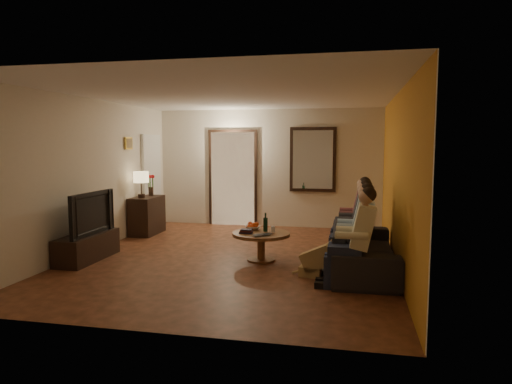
% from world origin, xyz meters
% --- Properties ---
extents(floor, '(5.00, 6.00, 0.01)m').
position_xyz_m(floor, '(0.00, 0.00, 0.00)').
color(floor, '#3D2210').
rests_on(floor, ground).
extents(ceiling, '(5.00, 6.00, 0.01)m').
position_xyz_m(ceiling, '(0.00, 0.00, 2.60)').
color(ceiling, white).
rests_on(ceiling, back_wall).
extents(back_wall, '(5.00, 0.02, 2.60)m').
position_xyz_m(back_wall, '(0.00, 3.00, 1.30)').
color(back_wall, beige).
rests_on(back_wall, floor).
extents(front_wall, '(5.00, 0.02, 2.60)m').
position_xyz_m(front_wall, '(0.00, -3.00, 1.30)').
color(front_wall, beige).
rests_on(front_wall, floor).
extents(left_wall, '(0.02, 6.00, 2.60)m').
position_xyz_m(left_wall, '(-2.50, 0.00, 1.30)').
color(left_wall, beige).
rests_on(left_wall, floor).
extents(right_wall, '(0.02, 6.00, 2.60)m').
position_xyz_m(right_wall, '(2.50, 0.00, 1.30)').
color(right_wall, beige).
rests_on(right_wall, floor).
extents(orange_accent, '(0.01, 6.00, 2.60)m').
position_xyz_m(orange_accent, '(2.49, 0.00, 1.30)').
color(orange_accent, orange).
rests_on(orange_accent, right_wall).
extents(kitchen_doorway, '(1.00, 0.06, 2.10)m').
position_xyz_m(kitchen_doorway, '(-0.80, 2.98, 1.05)').
color(kitchen_doorway, '#FFE0A5').
rests_on(kitchen_doorway, floor).
extents(door_trim, '(1.12, 0.04, 2.22)m').
position_xyz_m(door_trim, '(-0.80, 2.97, 1.05)').
color(door_trim, black).
rests_on(door_trim, floor).
extents(fridge_glimpse, '(0.45, 0.03, 1.70)m').
position_xyz_m(fridge_glimpse, '(-0.55, 2.98, 0.90)').
color(fridge_glimpse, silver).
rests_on(fridge_glimpse, floor).
extents(mirror_frame, '(1.00, 0.05, 1.40)m').
position_xyz_m(mirror_frame, '(1.00, 2.96, 1.50)').
color(mirror_frame, black).
rests_on(mirror_frame, back_wall).
extents(mirror_glass, '(0.86, 0.02, 1.26)m').
position_xyz_m(mirror_glass, '(1.00, 2.93, 1.50)').
color(mirror_glass, white).
rests_on(mirror_glass, back_wall).
extents(white_door, '(0.06, 0.85, 2.04)m').
position_xyz_m(white_door, '(-2.46, 2.30, 1.02)').
color(white_door, white).
rests_on(white_door, floor).
extents(framed_art, '(0.03, 0.28, 0.24)m').
position_xyz_m(framed_art, '(-2.47, 1.30, 1.85)').
color(framed_art, '#B28C33').
rests_on(framed_art, left_wall).
extents(art_canvas, '(0.01, 0.22, 0.18)m').
position_xyz_m(art_canvas, '(-2.46, 1.30, 1.85)').
color(art_canvas, brown).
rests_on(art_canvas, left_wall).
extents(dresser, '(0.45, 0.86, 0.77)m').
position_xyz_m(dresser, '(-2.25, 1.57, 0.38)').
color(dresser, black).
rests_on(dresser, floor).
extents(table_lamp, '(0.30, 0.30, 0.54)m').
position_xyz_m(table_lamp, '(-2.25, 1.35, 1.04)').
color(table_lamp, beige).
rests_on(table_lamp, dresser).
extents(flower_vase, '(0.14, 0.14, 0.44)m').
position_xyz_m(flower_vase, '(-2.25, 1.79, 0.99)').
color(flower_vase, red).
rests_on(flower_vase, dresser).
extents(tv_stand, '(0.45, 1.25, 0.42)m').
position_xyz_m(tv_stand, '(-2.25, -0.59, 0.21)').
color(tv_stand, black).
rests_on(tv_stand, floor).
extents(tv, '(1.17, 0.15, 0.67)m').
position_xyz_m(tv, '(-2.25, -0.59, 0.75)').
color(tv, black).
rests_on(tv, tv_stand).
extents(sofa, '(2.26, 0.91, 0.66)m').
position_xyz_m(sofa, '(2.03, -0.29, 0.33)').
color(sofa, black).
rests_on(sofa, floor).
extents(person_a, '(0.60, 0.40, 1.20)m').
position_xyz_m(person_a, '(1.93, -1.19, 0.60)').
color(person_a, tan).
rests_on(person_a, sofa).
extents(person_b, '(0.60, 0.40, 1.20)m').
position_xyz_m(person_b, '(1.93, -0.59, 0.60)').
color(person_b, tan).
rests_on(person_b, sofa).
extents(person_c, '(0.60, 0.40, 1.20)m').
position_xyz_m(person_c, '(1.93, 0.01, 0.60)').
color(person_c, tan).
rests_on(person_c, sofa).
extents(person_d, '(0.60, 0.40, 1.20)m').
position_xyz_m(person_d, '(1.93, 0.61, 0.60)').
color(person_d, tan).
rests_on(person_d, sofa).
extents(dog, '(0.59, 0.32, 0.56)m').
position_xyz_m(dog, '(1.40, -0.79, 0.28)').
color(dog, '#AB824F').
rests_on(dog, floor).
extents(coffee_table, '(0.99, 0.99, 0.45)m').
position_xyz_m(coffee_table, '(0.46, -0.07, 0.23)').
color(coffee_table, brown).
rests_on(coffee_table, floor).
extents(bowl, '(0.26, 0.26, 0.06)m').
position_xyz_m(bowl, '(0.28, 0.15, 0.48)').
color(bowl, white).
rests_on(bowl, coffee_table).
extents(oranges, '(0.20, 0.20, 0.08)m').
position_xyz_m(oranges, '(0.28, 0.15, 0.55)').
color(oranges, '#E34613').
rests_on(oranges, bowl).
extents(wine_bottle, '(0.07, 0.07, 0.31)m').
position_xyz_m(wine_bottle, '(0.51, 0.03, 0.60)').
color(wine_bottle, black).
rests_on(wine_bottle, coffee_table).
extents(wine_glass, '(0.06, 0.06, 0.10)m').
position_xyz_m(wine_glass, '(0.64, -0.02, 0.50)').
color(wine_glass, silver).
rests_on(wine_glass, coffee_table).
extents(book_stack, '(0.20, 0.15, 0.07)m').
position_xyz_m(book_stack, '(0.24, -0.17, 0.48)').
color(book_stack, black).
rests_on(book_stack, coffee_table).
extents(laptop, '(0.38, 0.38, 0.03)m').
position_xyz_m(laptop, '(0.56, -0.35, 0.46)').
color(laptop, black).
rests_on(laptop, coffee_table).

